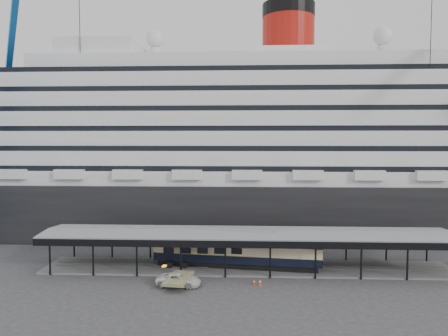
# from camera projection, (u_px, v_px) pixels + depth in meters

# --- Properties ---
(ground) EXTENTS (200.00, 200.00, 0.00)m
(ground) POSITION_uv_depth(u_px,v_px,m) (248.00, 280.00, 55.38)
(ground) COLOR #353538
(ground) RESTS_ON ground
(cruise_ship) EXTENTS (130.00, 30.00, 43.90)m
(cruise_ship) POSITION_uv_depth(u_px,v_px,m) (247.00, 137.00, 86.10)
(cruise_ship) COLOR black
(cruise_ship) RESTS_ON ground
(platform_canopy) EXTENTS (56.00, 9.18, 5.30)m
(platform_canopy) POSITION_uv_depth(u_px,v_px,m) (247.00, 252.00, 60.21)
(platform_canopy) COLOR slate
(platform_canopy) RESTS_ON ground
(port_truck) EXTENTS (5.70, 3.16, 1.51)m
(port_truck) POSITION_uv_depth(u_px,v_px,m) (179.00, 280.00, 53.08)
(port_truck) COLOR silver
(port_truck) RESTS_ON ground
(pullman_carriage) EXTENTS (23.29, 5.95, 22.68)m
(pullman_carriage) POSITION_uv_depth(u_px,v_px,m) (237.00, 249.00, 60.25)
(pullman_carriage) COLOR black
(pullman_carriage) RESTS_ON ground
(traffic_cone_left) EXTENTS (0.40, 0.40, 0.68)m
(traffic_cone_left) POSITION_uv_depth(u_px,v_px,m) (190.00, 283.00, 53.21)
(traffic_cone_left) COLOR red
(traffic_cone_left) RESTS_ON ground
(traffic_cone_mid) EXTENTS (0.38, 0.38, 0.67)m
(traffic_cone_mid) POSITION_uv_depth(u_px,v_px,m) (254.00, 282.00, 53.54)
(traffic_cone_mid) COLOR red
(traffic_cone_mid) RESTS_ON ground
(traffic_cone_right) EXTENTS (0.54, 0.54, 0.82)m
(traffic_cone_right) POSITION_uv_depth(u_px,v_px,m) (260.00, 282.00, 53.25)
(traffic_cone_right) COLOR #E43E0C
(traffic_cone_right) RESTS_ON ground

